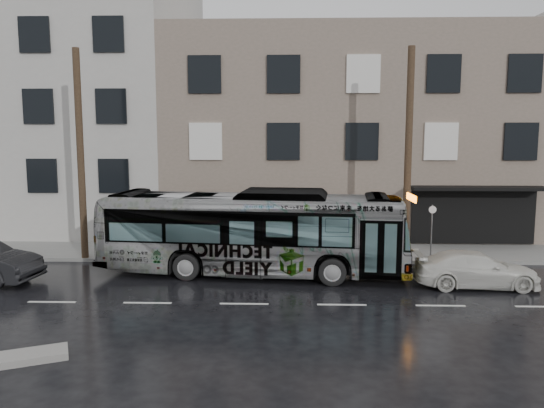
{
  "coord_description": "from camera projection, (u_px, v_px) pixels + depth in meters",
  "views": [
    {
      "loc": [
        1.42,
        -19.29,
        5.51
      ],
      "look_at": [
        0.77,
        2.5,
        2.66
      ],
      "focal_mm": 35.0,
      "sensor_mm": 36.0,
      "label": 1
    }
  ],
  "objects": [
    {
      "name": "ground",
      "position": [
        250.0,
        283.0,
        19.87
      ],
      "size": [
        120.0,
        120.0,
        0.0
      ],
      "primitive_type": "plane",
      "color": "black",
      "rests_on": "ground"
    },
    {
      "name": "sidewalk",
      "position": [
        257.0,
        252.0,
        24.72
      ],
      "size": [
        90.0,
        3.6,
        0.15
      ],
      "primitive_type": "cube",
      "color": "gray",
      "rests_on": "ground"
    },
    {
      "name": "building_taupe",
      "position": [
        348.0,
        135.0,
        31.6
      ],
      "size": [
        20.0,
        12.0,
        11.0
      ],
      "primitive_type": "cube",
      "color": "gray",
      "rests_on": "ground"
    },
    {
      "name": "utility_pole_front",
      "position": [
        408.0,
        155.0,
        22.35
      ],
      "size": [
        0.3,
        0.3,
        9.0
      ],
      "primitive_type": "cylinder",
      "color": "#4A3825",
      "rests_on": "sidewalk"
    },
    {
      "name": "utility_pole_rear",
      "position": [
        81.0,
        155.0,
        22.76
      ],
      "size": [
        0.3,
        0.3,
        9.0
      ],
      "primitive_type": "cylinder",
      "color": "#4A3825",
      "rests_on": "sidewalk"
    },
    {
      "name": "sign_post",
      "position": [
        431.0,
        233.0,
        22.74
      ],
      "size": [
        0.06,
        0.06,
        2.4
      ],
      "primitive_type": "cylinder",
      "color": "slate",
      "rests_on": "sidewalk"
    },
    {
      "name": "bus",
      "position": [
        252.0,
        232.0,
        20.92
      ],
      "size": [
        12.35,
        4.1,
        3.37
      ],
      "primitive_type": "imported",
      "rotation": [
        0.0,
        0.0,
        1.46
      ],
      "color": "#B2B2B2",
      "rests_on": "ground"
    },
    {
      "name": "white_sedan",
      "position": [
        476.0,
        269.0,
        19.31
      ],
      "size": [
        4.49,
        1.94,
        1.29
      ],
      "primitive_type": "imported",
      "rotation": [
        0.0,
        0.0,
        1.54
      ],
      "color": "silver",
      "rests_on": "ground"
    },
    {
      "name": "slush_pile",
      "position": [
        29.0,
        356.0,
        13.05
      ],
      "size": [
        1.97,
        1.47,
        0.18
      ],
      "primitive_type": "cube",
      "rotation": [
        0.0,
        0.0,
        0.42
      ],
      "color": "gray",
      "rests_on": "ground"
    }
  ]
}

